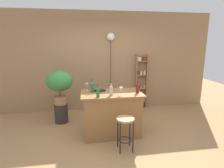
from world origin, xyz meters
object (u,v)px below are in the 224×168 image
object	(u,v)px
spice_shelf	(141,79)
bottle_sauce_amber	(98,92)
plant_stool	(61,113)
wine_glass_right	(92,85)
bottle_soda_blue	(92,87)
pendant_globe_light	(111,38)
bottle_wine_red	(111,91)
wine_glass_left	(121,89)
bar_stool	(125,127)
wine_glass_center	(87,85)
cookbook	(100,90)
bottle_vinegar	(137,88)
potted_plant	(59,83)

from	to	relation	value
spice_shelf	bottle_sauce_amber	bearing A→B (deg)	-128.60
plant_stool	spice_shelf	bearing A→B (deg)	17.70
wine_glass_right	bottle_soda_blue	bearing A→B (deg)	-93.29
pendant_globe_light	bottle_soda_blue	bearing A→B (deg)	-113.07
bottle_wine_red	wine_glass_left	size ratio (longest dim) A/B	1.57
bar_stool	plant_stool	world-z (taller)	bar_stool
wine_glass_right	pendant_globe_light	bearing A→B (deg)	64.40
wine_glass_center	cookbook	distance (m)	0.31
bottle_sauce_amber	bottle_vinegar	xyz separation A→B (m)	(0.83, 0.17, 0.01)
bottle_vinegar	cookbook	size ratio (longest dim) A/B	1.27
spice_shelf	bottle_soda_blue	world-z (taller)	spice_shelf
potted_plant	pendant_globe_light	xyz separation A→B (m)	(1.36, 0.75, 1.07)
bottle_soda_blue	wine_glass_right	world-z (taller)	bottle_soda_blue
wine_glass_left	cookbook	distance (m)	0.54
spice_shelf	bottle_vinegar	distance (m)	1.74
bottle_wine_red	wine_glass_left	bearing A→B (deg)	-5.09
bottle_soda_blue	wine_glass_center	xyz separation A→B (m)	(-0.11, 0.15, 0.01)
bottle_sauce_amber	cookbook	xyz separation A→B (m)	(0.07, 0.43, -0.08)
wine_glass_right	plant_stool	bearing A→B (deg)	146.74
bar_stool	pendant_globe_light	size ratio (longest dim) A/B	0.28
bottle_soda_blue	bottle_sauce_amber	xyz separation A→B (m)	(0.09, -0.39, -0.01)
cookbook	pendant_globe_light	world-z (taller)	pendant_globe_light
potted_plant	wine_glass_left	bearing A→B (deg)	-37.51
bottle_wine_red	wine_glass_left	world-z (taller)	bottle_wine_red
wine_glass_center	wine_glass_right	distance (m)	0.12
bottle_sauce_amber	bottle_wine_red	bearing A→B (deg)	18.45
potted_plant	wine_glass_right	bearing A→B (deg)	-33.26
bar_stool	potted_plant	world-z (taller)	potted_plant
bottle_vinegar	pendant_globe_light	world-z (taller)	pendant_globe_light
wine_glass_left	pendant_globe_light	world-z (taller)	pendant_globe_light
bottle_wine_red	wine_glass_center	distance (m)	0.65
plant_stool	cookbook	bearing A→B (deg)	-34.97
pendant_globe_light	wine_glass_right	bearing A→B (deg)	-115.60
bottle_vinegar	wine_glass_center	world-z (taller)	bottle_vinegar
cookbook	bottle_soda_blue	bearing A→B (deg)	168.22
wine_glass_center	wine_glass_right	world-z (taller)	same
bar_stool	bottle_sauce_amber	bearing A→B (deg)	139.71
bottle_vinegar	wine_glass_center	distance (m)	1.09
bottle_soda_blue	wine_glass_right	bearing A→B (deg)	86.71
pendant_globe_light	wine_glass_center	bearing A→B (deg)	-119.26
wine_glass_left	cookbook	size ratio (longest dim) A/B	0.78
bottle_soda_blue	wine_glass_center	distance (m)	0.19
potted_plant	pendant_globe_light	bearing A→B (deg)	28.92
bottle_soda_blue	bottle_sauce_amber	world-z (taller)	bottle_soda_blue
bar_stool	bottle_soda_blue	distance (m)	1.10
bottle_sauce_amber	bottle_vinegar	distance (m)	0.84
wine_glass_left	pendant_globe_light	xyz separation A→B (m)	(0.06, 1.75, 1.03)
bottle_sauce_amber	wine_glass_right	size ratio (longest dim) A/B	1.53
bottle_wine_red	bottle_sauce_amber	xyz separation A→B (m)	(-0.27, -0.09, -0.00)
bar_stool	wine_glass_right	xyz separation A→B (m)	(-0.53, 0.96, 0.58)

